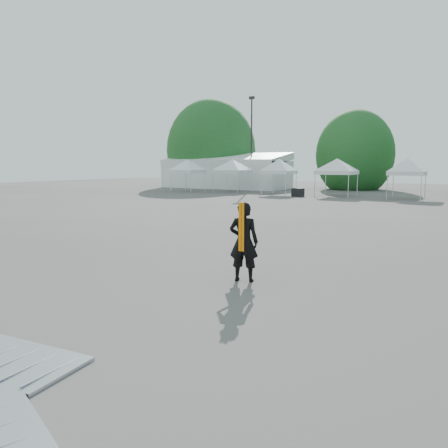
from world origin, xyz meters
The scene contains 13 objects.
ground centered at (0.00, 0.00, 0.00)m, with size 120.00×120.00×0.00m, color #474442.
marquee centered at (-22.00, 35.00, 1.97)m, with size 15.00×6.25×4.23m.
light_pole_west centered at (-18.00, 34.00, 5.77)m, with size 0.60×0.25×10.30m.
tree_far_w centered at (-26.00, 38.00, 4.54)m, with size 4.80×4.80×7.30m.
tree_mid_w centered at (-8.00, 40.00, 3.93)m, with size 4.16×4.16×6.33m.
tent_a centered at (-21.89, 27.13, 3.06)m, with size 3.89×3.89×3.88m.
tent_b centered at (-17.49, 28.89, 3.06)m, with size 4.36×4.36×3.88m.
tent_c centered at (-11.80, 27.84, 3.06)m, with size 3.77×3.77×3.88m.
tent_d centered at (-6.46, 28.34, 3.06)m, with size 4.46×4.46×3.88m.
tent_e centered at (-0.56, 27.99, 3.06)m, with size 3.85×3.85×3.88m.
man centered at (0.27, -1.17, 0.96)m, with size 0.80×0.64×1.92m.
barrier_left centered at (-0.56, -6.76, 0.04)m, with size 2.40×1.37×0.07m.
crate_west centered at (-9.17, 26.05, 0.36)m, with size 0.94×0.73×0.73m, color black.
Camera 1 is at (5.19, -10.19, 2.79)m, focal length 35.00 mm.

